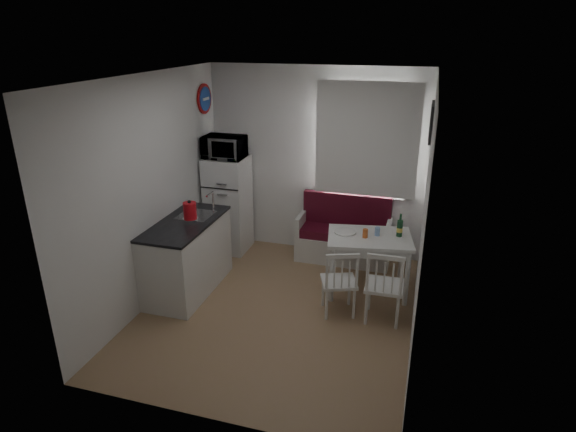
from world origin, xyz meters
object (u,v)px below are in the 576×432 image
(kitchen_counter, at_px, (188,256))
(wine_bottle, at_px, (400,225))
(dining_table, at_px, (369,243))
(chair_left, at_px, (338,276))
(fridge, at_px, (228,204))
(microwave, at_px, (224,147))
(kettle, at_px, (190,211))
(bench, at_px, (344,239))
(chair_right, at_px, (384,280))

(kitchen_counter, distance_m, wine_bottle, 2.57)
(dining_table, distance_m, chair_left, 0.72)
(dining_table, bearing_deg, fridge, 151.97)
(microwave, height_order, kettle, microwave)
(bench, bearing_deg, kettle, -141.47)
(fridge, bearing_deg, chair_left, -35.74)
(bench, distance_m, fridge, 1.71)
(chair_right, relative_size, wine_bottle, 1.65)
(dining_table, bearing_deg, wine_bottle, 6.64)
(chair_right, bearing_deg, microwave, 149.95)
(bench, distance_m, wine_bottle, 1.18)
(kettle, xyz_separation_m, wine_bottle, (2.40, 0.61, -0.15))
(fridge, relative_size, kettle, 5.59)
(dining_table, distance_m, chair_right, 0.71)
(dining_table, relative_size, chair_right, 2.34)
(bench, relative_size, microwave, 2.31)
(fridge, bearing_deg, bench, 3.77)
(bench, relative_size, chair_left, 2.67)
(kitchen_counter, xyz_separation_m, microwave, (0.02, 1.19, 1.08))
(chair_right, bearing_deg, wine_bottle, 82.53)
(chair_right, relative_size, kettle, 1.88)
(kitchen_counter, distance_m, kettle, 0.57)
(bench, height_order, microwave, microwave)
(microwave, bearing_deg, chair_right, -28.70)
(bench, distance_m, dining_table, 0.96)
(kitchen_counter, relative_size, dining_table, 1.22)
(chair_left, bearing_deg, chair_right, -20.58)
(kitchen_counter, height_order, wine_bottle, kitchen_counter)
(kitchen_counter, distance_m, fridge, 1.27)
(microwave, bearing_deg, chair_left, -34.70)
(fridge, bearing_deg, microwave, -90.00)
(chair_right, height_order, kettle, kettle)
(dining_table, xyz_separation_m, fridge, (-2.10, 0.68, 0.04))
(microwave, xyz_separation_m, wine_bottle, (2.43, -0.53, -0.65))
(bench, height_order, chair_left, bench)
(kitchen_counter, bearing_deg, bench, 38.83)
(wine_bottle, bearing_deg, fridge, 166.65)
(kitchen_counter, distance_m, dining_table, 2.20)
(dining_table, distance_m, kettle, 2.16)
(bench, bearing_deg, kitchen_counter, -141.17)
(chair_right, bearing_deg, kettle, 175.06)
(bench, xyz_separation_m, chair_left, (0.19, -1.44, 0.20))
(bench, height_order, fridge, fridge)
(fridge, bearing_deg, kitchen_counter, -90.90)
(kitchen_counter, relative_size, chair_right, 2.84)
(dining_table, bearing_deg, microwave, 153.22)
(wine_bottle, bearing_deg, chair_left, -127.67)
(kitchen_counter, relative_size, wine_bottle, 4.68)
(wine_bottle, bearing_deg, bench, 138.19)
(dining_table, relative_size, microwave, 1.96)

